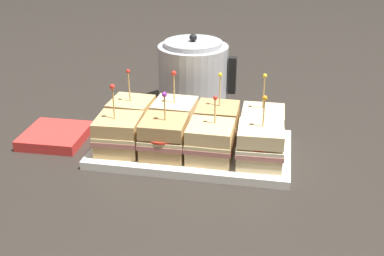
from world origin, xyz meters
name	(u,v)px	position (x,y,z in m)	size (l,w,h in m)	color
ground_plane	(192,153)	(0.00, 0.00, 0.00)	(6.00, 6.00, 0.00)	#2D2823
serving_platter	(192,149)	(0.00, 0.00, 0.01)	(0.43, 0.24, 0.02)	white
sandwich_front_far_left	(119,134)	(-0.15, -0.05, 0.06)	(0.10, 0.10, 0.15)	tan
sandwich_front_center_left	(164,137)	(-0.05, -0.05, 0.06)	(0.10, 0.10, 0.14)	tan
sandwich_front_center_right	(210,142)	(0.05, -0.05, 0.06)	(0.10, 0.10, 0.14)	#DBB77A
sandwich_front_far_right	(260,145)	(0.15, -0.05, 0.06)	(0.10, 0.10, 0.15)	beige
sandwich_back_far_left	(132,116)	(-0.15, 0.05, 0.06)	(0.10, 0.10, 0.15)	tan
sandwich_back_center_left	(175,118)	(-0.05, 0.05, 0.06)	(0.10, 0.10, 0.16)	beige
sandwich_back_center_right	(217,122)	(0.05, 0.05, 0.06)	(0.10, 0.10, 0.15)	tan
sandwich_back_far_right	(262,126)	(0.15, 0.05, 0.06)	(0.10, 0.10, 0.16)	beige
kettle_steel	(193,74)	(-0.05, 0.28, 0.09)	(0.21, 0.19, 0.20)	#B7BABF
napkin_stack	(55,136)	(-0.32, 0.00, 0.01)	(0.14, 0.14, 0.02)	red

